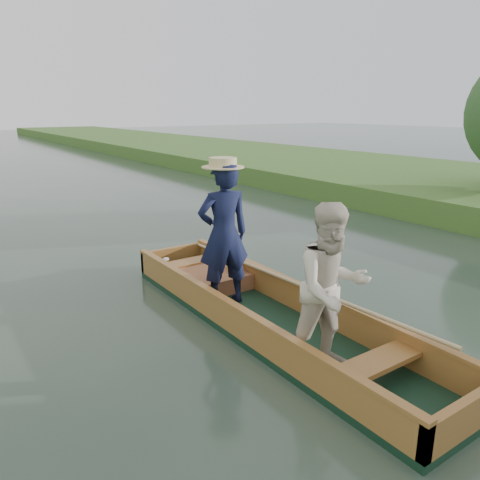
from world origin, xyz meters
TOP-DOWN VIEW (x-y plane):
  - ground at (0.00, 0.00)m, footprint 120.00×120.00m
  - punt at (-0.07, -0.10)m, footprint 1.18×5.00m

SIDE VIEW (x-z plane):
  - ground at x=0.00m, z-range 0.00..0.00m
  - punt at x=-0.07m, z-range -0.34..1.60m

